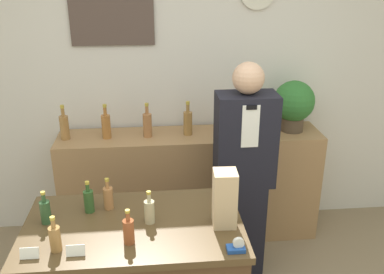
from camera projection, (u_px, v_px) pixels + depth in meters
The scene contains 20 objects.
back_wall at pixel (178, 76), 3.57m from camera, with size 5.20×0.09×2.70m.
back_shelf at pixel (191, 185), 3.65m from camera, with size 2.15×0.43×0.94m.
shopkeeper at pixel (244, 175), 3.07m from camera, with size 0.41×0.26×1.64m.
potted_plant at pixel (294, 103), 3.47m from camera, with size 0.33×0.33×0.42m.
paper_bag at pixel (225, 199), 2.26m from camera, with size 0.13×0.13×0.32m.
tape_dispenser at pixel (237, 247), 2.09m from camera, with size 0.09×0.06×0.07m.
price_card_left at pixel (29, 253), 2.04m from camera, with size 0.09×0.02×0.06m.
price_card_right at pixel (76, 251), 2.06m from camera, with size 0.09×0.02×0.06m.
counter_bottle_0 at pixel (45, 211), 2.31m from camera, with size 0.06×0.06×0.19m.
counter_bottle_1 at pixel (55, 238), 2.08m from camera, with size 0.06×0.06×0.19m.
counter_bottle_2 at pixel (89, 200), 2.41m from camera, with size 0.06×0.06×0.19m.
counter_bottle_3 at pixel (108, 197), 2.45m from camera, with size 0.06×0.06×0.19m.
counter_bottle_4 at pixel (129, 231), 2.14m from camera, with size 0.06×0.06×0.19m.
counter_bottle_5 at pixel (149, 211), 2.31m from camera, with size 0.06×0.06×0.19m.
shelf_bottle_0 at pixel (64, 127), 3.35m from camera, with size 0.07×0.07×0.28m.
shelf_bottle_1 at pixel (106, 126), 3.37m from camera, with size 0.07×0.07×0.28m.
shelf_bottle_2 at pixel (147, 124), 3.39m from camera, with size 0.07×0.07×0.28m.
shelf_bottle_3 at pixel (188, 122), 3.44m from camera, with size 0.07×0.07×0.28m.
shelf_bottle_4 at pixel (227, 120), 3.49m from camera, with size 0.07×0.07×0.28m.
shelf_bottle_5 at pixel (266, 119), 3.51m from camera, with size 0.07×0.07×0.28m.
Camera 1 is at (-0.23, -1.50, 2.21)m, focal length 40.00 mm.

